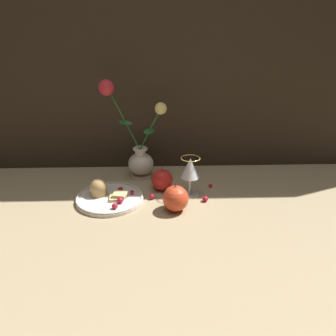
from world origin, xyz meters
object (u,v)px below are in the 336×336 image
plate_with_pastries (107,196)px  wine_glass (190,170)px  apple_near_glass (162,180)px  apple_beside_vase (176,198)px  vase (138,150)px

plate_with_pastries → wine_glass: 0.29m
wine_glass → apple_near_glass: wine_glass is taller
apple_beside_vase → apple_near_glass: (-0.04, 0.15, -0.00)m
wine_glass → apple_near_glass: 0.12m
wine_glass → apple_beside_vase: size_ratio=1.44×
wine_glass → apple_near_glass: bearing=157.1°
wine_glass → apple_beside_vase: wine_glass is taller
plate_with_pastries → wine_glass: (0.28, 0.03, 0.08)m
wine_glass → apple_near_glass: (-0.09, 0.04, -0.06)m
vase → apple_near_glass: 0.16m
apple_near_glass → plate_with_pastries: bearing=-159.5°
plate_with_pastries → wine_glass: wine_glass is taller
apple_near_glass → wine_glass: bearing=-22.9°
plate_with_pastries → apple_beside_vase: size_ratio=2.38×
vase → apple_beside_vase: (0.13, -0.26, -0.07)m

